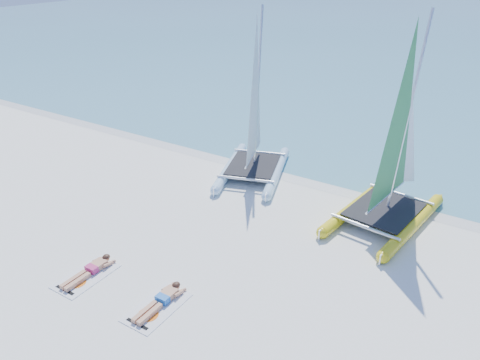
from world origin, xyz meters
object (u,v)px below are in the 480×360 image
object	(u,v)px
catamaran_yellow	(398,156)
towel_a	(86,276)
sunbather_b	(162,300)
towel_b	(157,307)
sunbather_a	(91,270)
catamaran_blue	(254,127)

from	to	relation	value
catamaran_yellow	towel_a	bearing A→B (deg)	-120.21
towel_a	sunbather_b	distance (m)	2.65
towel_b	sunbather_b	world-z (taller)	sunbather_b
towel_b	sunbather_b	bearing A→B (deg)	90.00
catamaran_yellow	sunbather_a	size ratio (longest dim) A/B	4.17
towel_a	towel_b	size ratio (longest dim) A/B	1.00
catamaran_yellow	sunbather_b	size ratio (longest dim) A/B	4.17
sunbather_b	towel_b	bearing A→B (deg)	-90.00
towel_a	catamaran_blue	bearing A→B (deg)	86.76
towel_a	sunbather_b	size ratio (longest dim) A/B	1.07
catamaran_blue	towel_b	xyz separation A→B (m)	(2.14, -8.56, -2.04)
catamaran_blue	catamaran_yellow	size ratio (longest dim) A/B	0.95
catamaran_blue	sunbather_a	bearing A→B (deg)	-111.92
catamaran_blue	sunbather_b	world-z (taller)	catamaran_blue
catamaran_yellow	towel_a	distance (m)	10.72
towel_a	towel_b	world-z (taller)	same
catamaran_blue	sunbather_a	world-z (taller)	catamaran_blue
sunbather_a	towel_b	size ratio (longest dim) A/B	0.93
catamaran_blue	catamaran_yellow	bearing A→B (deg)	-22.30
towel_b	catamaran_blue	bearing A→B (deg)	104.03
towel_b	sunbather_a	bearing A→B (deg)	178.26
catamaran_yellow	catamaran_blue	bearing A→B (deg)	-176.22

